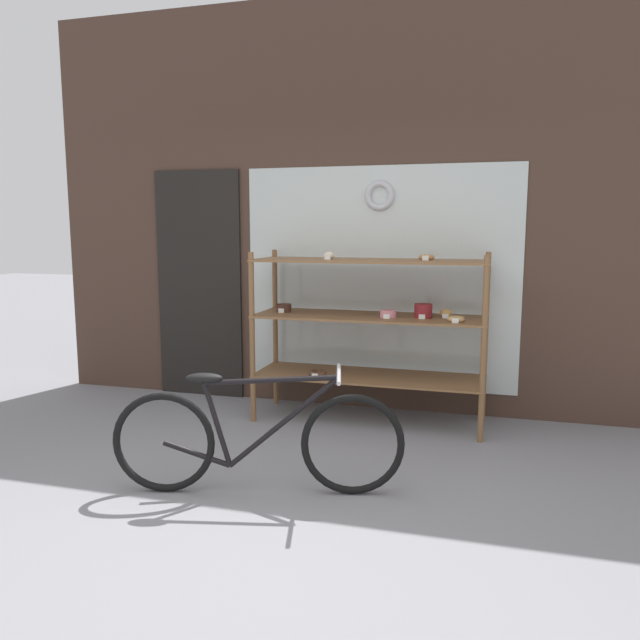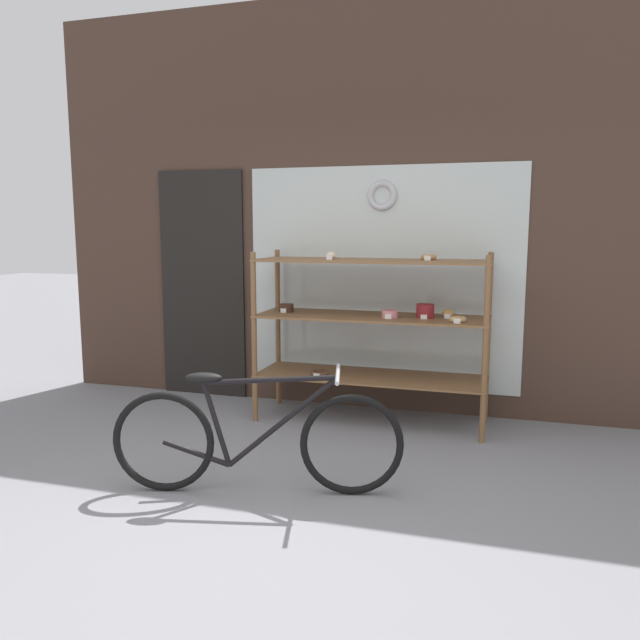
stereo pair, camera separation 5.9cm
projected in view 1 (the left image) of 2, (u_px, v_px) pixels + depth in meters
ground_plane at (255, 530)px, 3.30m from camera, size 30.00×30.00×0.00m
storefront_facade at (354, 213)px, 5.38m from camera, size 5.80×0.13×3.51m
display_case at (371, 321)px, 5.03m from camera, size 1.86×0.59×1.39m
bicycle at (256, 439)px, 3.71m from camera, size 1.71×0.58×0.75m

